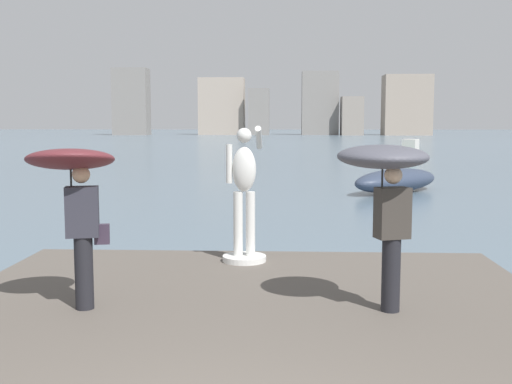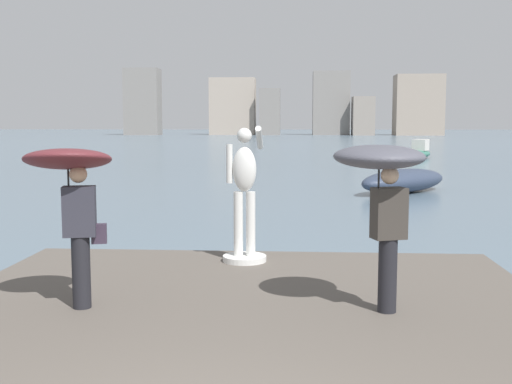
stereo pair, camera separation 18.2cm
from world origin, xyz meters
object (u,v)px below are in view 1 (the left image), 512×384
(onlooker_left, at_px, (74,182))
(onlooker_right, at_px, (385,177))
(statue_white_figure, at_px, (244,201))
(boat_near, at_px, (397,181))
(boat_far, at_px, (410,152))

(onlooker_left, relative_size, onlooker_right, 1.00)
(statue_white_figure, relative_size, boat_near, 0.49)
(onlooker_right, height_order, boat_near, onlooker_right)
(statue_white_figure, bearing_deg, boat_far, 75.15)
(boat_near, bearing_deg, onlooker_right, -100.41)
(onlooker_right, bearing_deg, statue_white_figure, 124.61)
(onlooker_right, relative_size, boat_near, 0.45)
(onlooker_left, bearing_deg, onlooker_right, 1.05)
(statue_white_figure, xyz_separation_m, onlooker_left, (-1.83, -2.70, 0.54))
(onlooker_left, distance_m, boat_far, 41.56)
(boat_near, bearing_deg, statue_white_figure, -109.20)
(statue_white_figure, xyz_separation_m, onlooker_right, (1.82, -2.64, 0.62))
(statue_white_figure, bearing_deg, boat_near, 70.80)
(boat_near, distance_m, boat_far, 23.70)
(onlooker_right, height_order, boat_far, onlooker_right)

